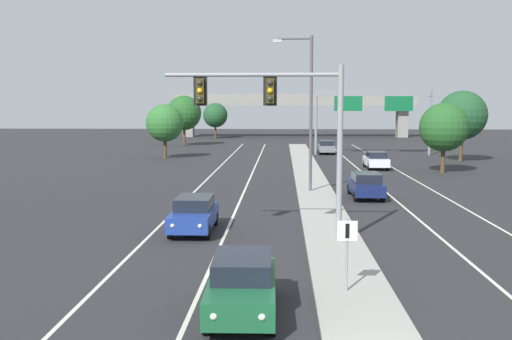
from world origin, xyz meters
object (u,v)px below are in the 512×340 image
Objects in this scene: car_receding_grey at (326,147)px; highway_sign_gantry at (373,101)px; car_receding_navy at (366,185)px; tree_far_right_b at (462,115)px; tree_far_left_b at (184,113)px; street_lamp_median at (308,104)px; tree_far_left_a at (215,115)px; car_oncoming_green at (242,284)px; overhead_signal_mast at (284,115)px; car_oncoming_blue at (194,214)px; car_receding_white at (376,160)px; tree_far_left_c at (165,123)px; median_sign_post at (347,244)px; tree_far_right_c at (444,127)px.

highway_sign_gantry is at bearing -15.77° from car_receding_grey.
car_receding_navy is 27.62m from tree_far_right_b.
tree_far_right_b is (12.95, 24.08, 3.87)m from car_receding_navy.
highway_sign_gantry is 28.44m from tree_far_left_b.
street_lamp_median is 64.30m from tree_far_left_a.
tree_far_left_a is at bearing 96.98° from car_oncoming_green.
overhead_signal_mast reaches higher than car_oncoming_blue.
car_receding_grey is at bearing 101.27° from car_receding_white.
highway_sign_gantry is (1.92, 14.90, 5.34)m from car_receding_white.
highway_sign_gantry reaches higher than car_oncoming_blue.
overhead_signal_mast reaches higher than car_oncoming_green.
highway_sign_gantry is at bearing 71.07° from car_oncoming_blue.
car_receding_grey is 0.73× the size of tree_far_left_a.
car_oncoming_green is at bearing -74.45° from car_oncoming_blue.
car_oncoming_green is at bearing -113.27° from tree_far_right_b.
car_oncoming_blue is 0.77× the size of tree_far_left_c.
highway_sign_gantry is at bearing 135.28° from tree_far_right_b.
car_receding_navy is at bearing -56.06° from tree_far_left_c.
median_sign_post is 46.09m from tree_far_right_b.
car_receding_navy is 0.34× the size of highway_sign_gantry.
car_oncoming_blue is at bearing 105.55° from car_oncoming_green.
tree_far_left_c is (-11.54, 47.04, 2.99)m from car_oncoming_green.
median_sign_post is 51.62m from highway_sign_gantry.
car_oncoming_blue is at bearing -76.72° from tree_far_left_c.
car_receding_grey is 0.63× the size of tree_far_left_b.
median_sign_post is 0.31× the size of tree_far_left_b.
car_receding_navy is at bearing -118.26° from tree_far_right_b.
tree_far_left_c is 20.12m from tree_far_left_b.
car_oncoming_blue is at bearing -80.09° from tree_far_left_b.
car_oncoming_green is 10.85m from car_oncoming_blue.
car_receding_white is 0.76× the size of tree_far_right_c.
car_oncoming_blue is at bearing -114.76° from car_receding_white.
car_oncoming_blue is at bearing -132.14° from car_receding_navy.
car_oncoming_blue is (-4.07, 2.09, -4.49)m from overhead_signal_mast.
car_receding_grey is at bearing 89.96° from car_receding_navy.
median_sign_post is at bearing -99.67° from car_receding_navy.
car_receding_navy is at bearing 67.37° from overhead_signal_mast.
car_receding_navy is (6.26, 20.58, 0.00)m from car_oncoming_green.
tree_far_right_b is 1.18× the size of tree_far_left_a.
median_sign_post is at bearing -100.30° from car_receding_white.
tree_far_left_b is at bearing 100.81° from car_oncoming_green.
street_lamp_median reaches higher than tree_far_left_b.
tree_far_right_c is at bearing -79.83° from highway_sign_gantry.
car_receding_navy is 17.17m from car_receding_white.
car_receding_navy is at bearing 80.33° from median_sign_post.
overhead_signal_mast is 1.24× the size of tree_far_left_c.
tree_far_left_b is (-9.90, 56.65, 3.81)m from car_oncoming_blue.
car_oncoming_green is 68.42m from tree_far_left_b.
car_receding_white is 0.63× the size of tree_far_left_b.
tree_far_left_b reaches higher than tree_far_left_c.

